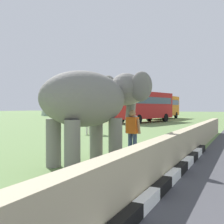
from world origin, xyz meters
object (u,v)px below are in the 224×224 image
(cow_near, at_px, (94,121))
(elephant, at_px, (94,101))
(bus_orange, at_px, (163,105))
(person_handler, at_px, (132,130))
(bus_red, at_px, (144,105))

(cow_near, bearing_deg, elephant, -149.09)
(bus_orange, bearing_deg, cow_near, -174.32)
(elephant, height_order, person_handler, elephant)
(bus_red, bearing_deg, cow_near, -173.03)
(elephant, xyz_separation_m, bus_red, (21.86, 6.21, 0.13))
(elephant, bearing_deg, person_handler, -23.34)
(bus_orange, xyz_separation_m, cow_near, (-25.03, -2.49, -1.21))
(person_handler, bearing_deg, bus_orange, 13.80)
(elephant, height_order, bus_orange, bus_orange)
(elephant, relative_size, cow_near, 2.15)
(bus_red, bearing_deg, elephant, -164.15)
(elephant, distance_m, cow_near, 8.71)
(elephant, height_order, cow_near, elephant)
(elephant, height_order, bus_red, bus_red)
(person_handler, relative_size, cow_near, 0.87)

